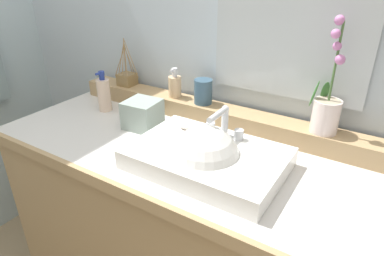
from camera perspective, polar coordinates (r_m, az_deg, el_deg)
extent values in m
cube|color=silver|center=(1.47, 7.53, 17.84)|extent=(3.22, 0.20, 2.47)
cube|color=tan|center=(1.51, -1.58, -17.55)|extent=(1.43, 0.60, 0.80)
cube|color=silver|center=(1.26, -1.81, -3.67)|extent=(1.45, 0.62, 0.04)
cube|color=tan|center=(1.06, -11.37, -10.72)|extent=(1.45, 0.02, 0.04)
cube|color=tan|center=(1.42, 3.66, 2.43)|extent=(1.37, 0.11, 0.07)
cube|color=white|center=(1.11, 2.58, -5.12)|extent=(0.49, 0.34, 0.06)
sphere|color=white|center=(1.10, 2.13, -5.64)|extent=(0.24, 0.24, 0.24)
cylinder|color=silver|center=(1.16, 5.56, 0.95)|extent=(0.02, 0.02, 0.10)
cylinder|color=silver|center=(1.10, 4.36, 2.27)|extent=(0.02, 0.11, 0.02)
sphere|color=silver|center=(1.14, 5.67, 3.22)|extent=(0.03, 0.03, 0.03)
cylinder|color=silver|center=(1.20, 3.16, 0.17)|extent=(0.03, 0.03, 0.04)
cylinder|color=silver|center=(1.16, 7.92, -1.12)|extent=(0.03, 0.03, 0.04)
ellipsoid|color=silver|center=(1.22, -0.75, 0.37)|extent=(0.07, 0.04, 0.02)
cylinder|color=silver|center=(1.25, 21.65, 1.86)|extent=(0.09, 0.09, 0.12)
cylinder|color=tan|center=(1.23, 22.05, 4.10)|extent=(0.08, 0.08, 0.01)
cylinder|color=#476B38|center=(1.19, 23.16, 10.15)|extent=(0.01, 0.01, 0.26)
ellipsoid|color=#387033|center=(1.22, 19.96, 5.45)|extent=(0.03, 0.03, 0.10)
ellipsoid|color=#387033|center=(1.26, 21.56, 5.68)|extent=(0.04, 0.04, 0.08)
sphere|color=#C574B3|center=(1.18, 23.76, 10.54)|extent=(0.03, 0.03, 0.03)
sphere|color=#C574B3|center=(1.18, 23.36, 12.61)|extent=(0.03, 0.03, 0.03)
sphere|color=#C574B3|center=(1.16, 23.14, 14.45)|extent=(0.03, 0.03, 0.03)
sphere|color=#C574B3|center=(1.17, 23.70, 16.38)|extent=(0.03, 0.03, 0.03)
cylinder|color=#DAB386|center=(1.48, -2.92, 6.98)|extent=(0.06, 0.06, 0.09)
cylinder|color=silver|center=(1.47, -2.97, 8.98)|extent=(0.02, 0.02, 0.02)
cylinder|color=silver|center=(1.46, -2.98, 9.69)|extent=(0.03, 0.03, 0.02)
cylinder|color=silver|center=(1.45, -3.34, 9.69)|extent=(0.01, 0.03, 0.01)
cylinder|color=#345167|center=(1.41, 1.90, 6.18)|extent=(0.08, 0.08, 0.10)
cube|color=olive|center=(1.67, -10.92, 8.09)|extent=(0.07, 0.07, 0.06)
cylinder|color=#9E7A4C|center=(1.62, -10.27, 11.50)|extent=(0.07, 0.01, 0.18)
cylinder|color=#9E7A4C|center=(1.64, -10.47, 11.10)|extent=(0.03, 0.03, 0.14)
cylinder|color=#9E7A4C|center=(1.65, -10.72, 11.40)|extent=(0.00, 0.04, 0.15)
cylinder|color=#9E7A4C|center=(1.65, -11.32, 11.78)|extent=(0.03, 0.03, 0.18)
cylinder|color=#9E7A4C|center=(1.65, -11.89, 11.39)|extent=(0.05, 0.01, 0.16)
cylinder|color=#9E7A4C|center=(1.65, -12.12, 10.89)|extent=(0.05, 0.03, 0.14)
cylinder|color=#9E7A4C|center=(1.63, -11.59, 11.40)|extent=(0.01, 0.03, 0.17)
cylinder|color=#9E7A4C|center=(1.62, -11.16, 11.18)|extent=(0.03, 0.03, 0.16)
cylinder|color=beige|center=(1.57, -14.65, 5.39)|extent=(0.06, 0.06, 0.15)
cylinder|color=navy|center=(1.54, -14.99, 8.22)|extent=(0.02, 0.02, 0.02)
cylinder|color=navy|center=(1.54, -15.08, 8.89)|extent=(0.03, 0.03, 0.02)
cylinder|color=navy|center=(1.52, -15.53, 8.87)|extent=(0.01, 0.03, 0.01)
cube|color=#8D9E94|center=(1.38, -8.35, 2.34)|extent=(0.14, 0.14, 0.11)
cube|color=silver|center=(1.27, 16.31, 16.03)|extent=(0.57, 0.02, 0.50)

